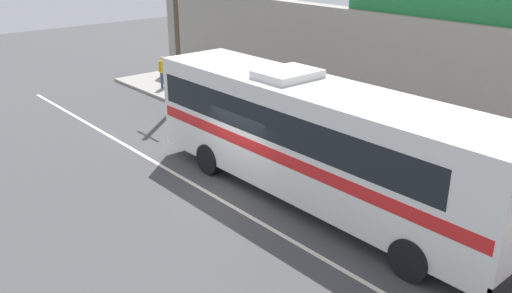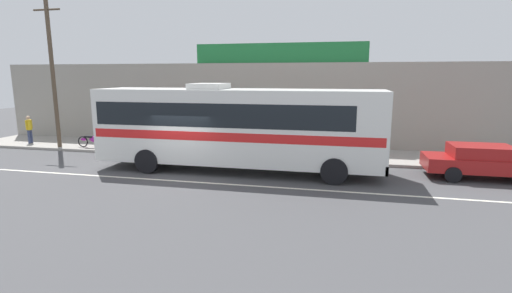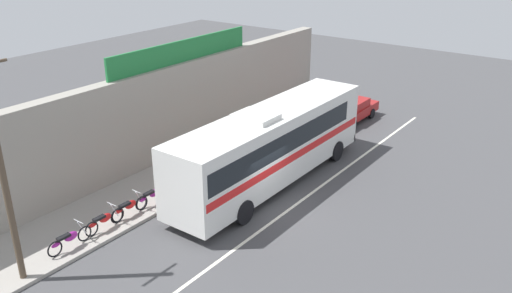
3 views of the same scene
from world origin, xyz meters
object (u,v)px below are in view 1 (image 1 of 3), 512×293
Objects in this scene: intercity_bus at (314,136)px; pedestrian_far_right at (163,70)px; utility_pole at (176,12)px; motorcycle_black at (208,100)px; motorcycle_orange at (252,115)px; motorcycle_purple at (231,108)px; motorcycle_red at (273,123)px.

intercity_bus is 7.50× the size of pedestrian_far_right.
utility_pole is at bearing -13.80° from pedestrian_far_right.
pedestrian_far_right reaches higher than motorcycle_black.
motorcycle_orange is 1.14× the size of pedestrian_far_right.
intercity_bus is 6.60× the size of motorcycle_purple.
utility_pole is at bearing -176.61° from motorcycle_purple.
motorcycle_red is at bearing 0.62° from motorcycle_black.
intercity_bus is 9.57m from motorcycle_black.
motorcycle_black is 4.59m from pedestrian_far_right.
utility_pole is 4.28× the size of motorcycle_orange.
motorcycle_purple is at bearing -178.92° from motorcycle_orange.
intercity_bus is at bearing -20.64° from motorcycle_purple.
motorcycle_black is 1.17× the size of pedestrian_far_right.
motorcycle_black is at bearing 163.16° from intercity_bus.
motorcycle_black is 4.25m from motorcycle_red.
pedestrian_far_right is (-4.53, 0.46, 0.52)m from motorcycle_black.
utility_pole is 4.09× the size of motorcycle_red.
motorcycle_black is at bearing -5.76° from pedestrian_far_right.
motorcycle_orange is at bearing 2.78° from utility_pole.
motorcycle_orange is at bearing -2.90° from pedestrian_far_right.
intercity_bus reaches higher than motorcycle_red.
motorcycle_black is (-9.04, 2.74, -1.50)m from intercity_bus.
motorcycle_red is (1.31, -0.03, 0.00)m from motorcycle_orange.
motorcycle_black and motorcycle_red have the same top height.
motorcycle_black is 2.94m from motorcycle_orange.
pedestrian_far_right is at bearing 177.32° from motorcycle_red.
utility_pole reaches higher than intercity_bus.
motorcycle_purple is 0.95× the size of motorcycle_red.
motorcycle_black is at bearing 4.60° from utility_pole.
intercity_bus is 1.53× the size of utility_pole.
motorcycle_red is (4.25, 0.05, 0.00)m from motorcycle_black.
pedestrian_far_right is (-6.16, 0.40, 0.52)m from motorcycle_purple.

